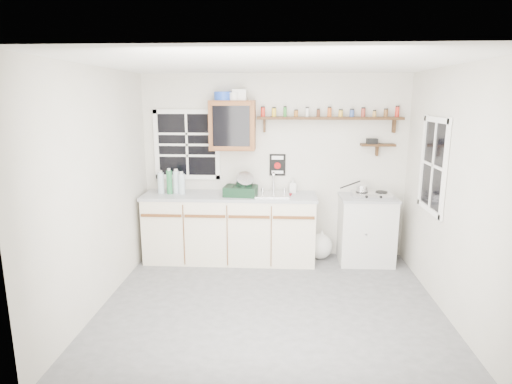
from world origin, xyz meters
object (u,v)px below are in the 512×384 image
hotplate (371,194)px  right_cabinet (366,229)px  upper_cabinet (233,125)px  spice_shelf (329,117)px  main_cabinet (230,227)px  dish_rack (242,188)px

hotplate → right_cabinet: bearing=154.6°
upper_cabinet → spice_shelf: size_ratio=0.34×
right_cabinet → hotplate: bearing=-27.5°
main_cabinet → dish_rack: size_ratio=5.15×
upper_cabinet → main_cabinet: bearing=-103.7°
hotplate → dish_rack: bearing=-175.9°
main_cabinet → spice_shelf: size_ratio=1.21×
right_cabinet → dish_rack: bearing=-177.3°
upper_cabinet → dish_rack: (0.14, -0.20, -0.80)m
main_cabinet → spice_shelf: 1.98m
upper_cabinet → hotplate: 2.04m
spice_shelf → dish_rack: (-1.14, -0.26, -0.91)m
main_cabinet → upper_cabinet: size_ratio=3.55×
right_cabinet → upper_cabinet: size_ratio=1.40×
spice_shelf → dish_rack: size_ratio=4.26×
spice_shelf → main_cabinet: bearing=-170.7°
upper_cabinet → spice_shelf: bearing=3.1°
right_cabinet → hotplate: hotplate is taller
main_cabinet → hotplate: 1.93m
dish_rack → upper_cabinet: bearing=130.2°
main_cabinet → dish_rack: 0.59m
spice_shelf → hotplate: spice_shelf is taller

